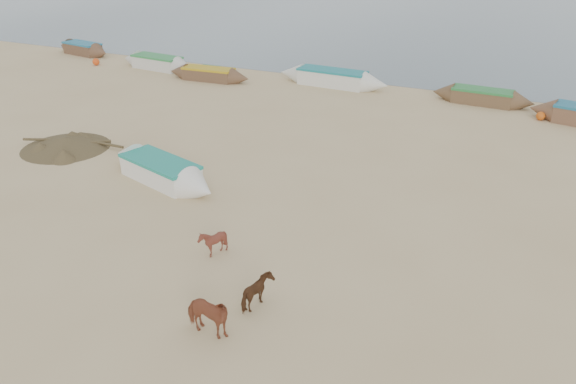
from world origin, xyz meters
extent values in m
plane|color=tan|center=(0.00, 0.00, 0.00)|extent=(140.00, 140.00, 0.00)
imported|color=brown|center=(0.70, -2.28, 0.58)|extent=(1.40, 0.68, 1.16)
imported|color=#5E281D|center=(-1.11, 0.94, 0.45)|extent=(1.06, 1.01, 0.91)
imported|color=#4C2C18|center=(1.32, -0.77, 0.45)|extent=(0.98, 1.07, 0.90)
cone|color=brown|center=(-11.77, 5.83, 0.25)|extent=(4.77, 4.77, 0.50)
cube|color=#337149|center=(-12.65, 19.26, 0.30)|extent=(1.40, 1.20, 0.60)
sphere|color=#BF5012|center=(7.39, 18.75, 0.22)|extent=(0.44, 0.44, 0.44)
cube|color=slate|center=(-4.66, 21.05, 0.28)|extent=(1.20, 1.10, 0.56)
sphere|color=#D24413|center=(-21.38, 18.63, 0.24)|extent=(0.48, 0.48, 0.48)
camera|label=1|loc=(7.00, -11.37, 9.29)|focal=35.00mm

